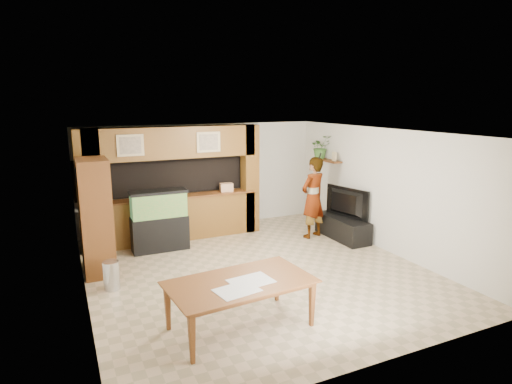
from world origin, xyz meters
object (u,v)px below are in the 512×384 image
aquarium (159,221)px  pantry_cabinet (96,217)px  dining_table (242,306)px  person (313,198)px  television (344,203)px

aquarium → pantry_cabinet: bearing=-149.9°
pantry_cabinet → aquarium: (1.31, 0.75, -0.43)m
dining_table → aquarium: bearing=89.8°
pantry_cabinet → aquarium: pantry_cabinet is taller
aquarium → dining_table: bearing=-84.9°
person → aquarium: bearing=-28.2°
television → person: bearing=43.3°
television → dining_table: size_ratio=0.60×
person → pantry_cabinet: bearing=-16.6°
pantry_cabinet → person: pantry_cabinet is taller
pantry_cabinet → dining_table: (1.62, -3.00, -0.72)m
person → television: bearing=127.8°
aquarium → television: (4.04, -0.99, 0.21)m
pantry_cabinet → person: size_ratio=1.13×
pantry_cabinet → television: pantry_cabinet is taller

